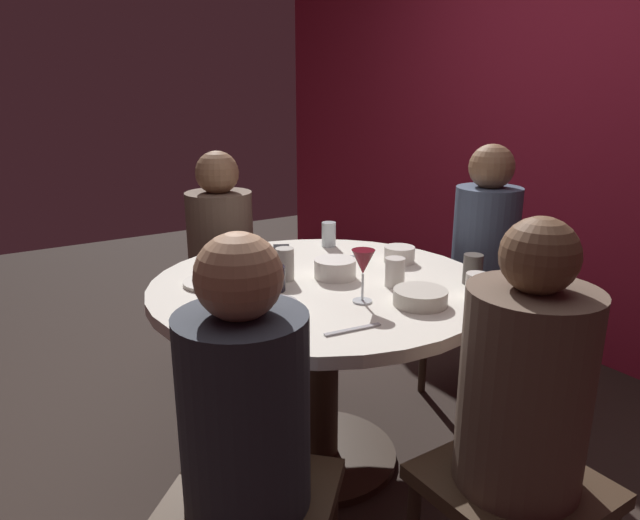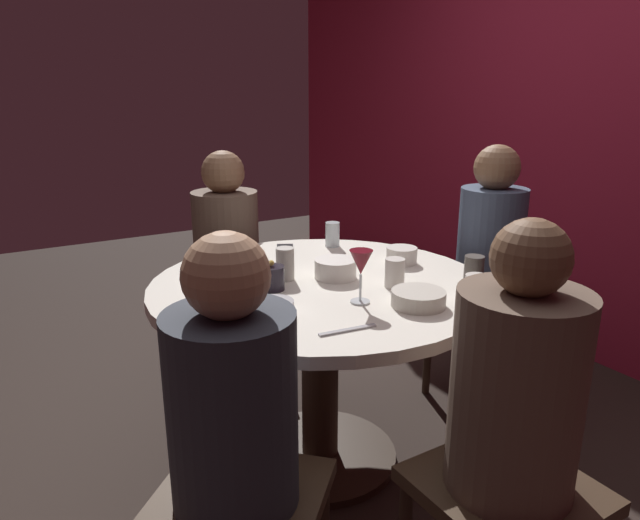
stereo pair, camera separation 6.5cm
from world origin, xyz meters
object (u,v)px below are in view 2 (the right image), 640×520
(cell_phone, at_px, (285,249))
(cup_beside_wine, at_px, (332,234))
(cup_by_left_diner, at_px, (230,250))
(seated_diner_left, at_px, (226,238))
(wine_glass, at_px, (360,265))
(cup_far_edge, at_px, (285,264))
(bowl_sauce_side, at_px, (418,298))
(seated_diner_back, at_px, (490,251))
(bowl_serving_large, at_px, (273,309))
(dining_table, at_px, (320,325))
(dinner_plate, at_px, (213,281))
(cup_center_front, at_px, (476,288))
(bowl_salad_center, at_px, (335,269))
(cup_near_candle, at_px, (395,273))
(bowl_small_white, at_px, (402,255))
(candle_holder, at_px, (272,278))
(seated_diner_front_right, at_px, (233,414))
(seated_diner_right, at_px, (515,399))

(cell_phone, relative_size, cup_beside_wine, 1.30)
(cup_by_left_diner, bearing_deg, seated_diner_left, 159.65)
(wine_glass, xyz_separation_m, cup_far_edge, (-0.33, -0.10, -0.07))
(bowl_sauce_side, bearing_deg, seated_diner_back, 117.02)
(bowl_serving_large, xyz_separation_m, bowl_sauce_side, (0.16, 0.44, -0.00))
(seated_diner_back, height_order, cup_beside_wine, seated_diner_back)
(dining_table, bearing_deg, dinner_plate, -118.64)
(wine_glass, xyz_separation_m, cup_center_front, (0.18, 0.33, -0.08))
(bowl_salad_center, distance_m, cup_beside_wine, 0.44)
(seated_diner_back, bearing_deg, bowl_sauce_side, 27.02)
(cup_near_candle, relative_size, cup_beside_wine, 0.95)
(wine_glass, bearing_deg, seated_diner_left, 179.91)
(seated_diner_back, bearing_deg, bowl_small_white, -3.13)
(candle_holder, relative_size, bowl_serving_large, 0.84)
(cup_beside_wine, bearing_deg, bowl_sauce_side, -11.71)
(wine_glass, height_order, bowl_small_white, wine_glass)
(seated_diner_back, height_order, cup_near_candle, seated_diner_back)
(bowl_salad_center, height_order, bowl_sauce_side, bowl_salad_center)
(cup_by_left_diner, bearing_deg, wine_glass, 16.04)
(bowl_salad_center, bearing_deg, cell_phone, 177.29)
(seated_diner_left, relative_size, bowl_salad_center, 7.39)
(seated_diner_left, bearing_deg, bowl_small_white, 24.64)
(cup_center_front, bearing_deg, wine_glass, -118.48)
(seated_diner_left, distance_m, cup_beside_wine, 0.59)
(wine_glass, bearing_deg, bowl_sauce_side, 49.88)
(cell_phone, relative_size, bowl_serving_large, 1.11)
(dining_table, relative_size, seated_diner_front_right, 1.09)
(candle_holder, distance_m, bowl_serving_large, 0.25)
(candle_holder, xyz_separation_m, cup_near_candle, (0.20, 0.38, 0.01))
(cell_phone, distance_m, cup_by_left_diner, 0.28)
(bowl_sauce_side, bearing_deg, bowl_serving_large, -109.92)
(bowl_small_white, xyz_separation_m, cup_near_candle, (0.21, -0.20, 0.02))
(bowl_salad_center, bearing_deg, cup_far_edge, -114.61)
(cell_phone, relative_size, cup_center_front, 1.60)
(bowl_small_white, bearing_deg, candle_holder, -88.39)
(cup_near_candle, bearing_deg, candle_holder, -117.18)
(dinner_plate, bearing_deg, cup_far_edge, 66.88)
(cup_far_edge, bearing_deg, bowl_sauce_side, 27.76)
(seated_diner_front_right, bearing_deg, dining_table, 0.00)
(dinner_plate, bearing_deg, seated_diner_front_right, -18.00)
(seated_diner_back, xyz_separation_m, seated_diner_right, (0.89, -0.87, -0.03))
(cup_beside_wine, bearing_deg, dining_table, -37.73)
(seated_diner_back, bearing_deg, dining_table, 0.00)
(bowl_serving_large, distance_m, cup_near_candle, 0.49)
(seated_diner_right, relative_size, cell_phone, 8.13)
(cup_by_left_diner, height_order, cup_center_front, cup_by_left_diner)
(seated_diner_front_right, bearing_deg, seated_diner_left, 23.29)
(candle_holder, bearing_deg, bowl_salad_center, 89.09)
(seated_diner_right, xyz_separation_m, cup_near_candle, (-0.70, 0.19, 0.09))
(wine_glass, distance_m, cell_phone, 0.71)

